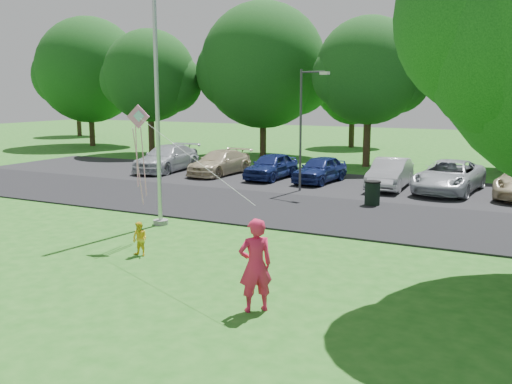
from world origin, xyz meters
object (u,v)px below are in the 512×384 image
at_px(child_yellow, 140,239).
at_px(flagpole, 157,100).
at_px(trash_can, 372,194).
at_px(kite, 140,132).
at_px(street_lamp, 305,119).
at_px(woman, 255,265).

bearing_deg(child_yellow, flagpole, 120.66).
distance_m(trash_can, kite, 9.99).
relative_size(street_lamp, kite, 0.94).
distance_m(street_lamp, trash_can, 4.79).
xyz_separation_m(trash_can, child_yellow, (-3.79, -9.55, -0.03)).
xyz_separation_m(trash_can, woman, (0.80, -11.65, 0.47)).
distance_m(street_lamp, kite, 10.20).
relative_size(street_lamp, child_yellow, 5.70).
bearing_deg(child_yellow, kite, 126.43).
relative_size(trash_can, child_yellow, 1.06).
bearing_deg(kite, trash_can, 46.11).
height_order(flagpole, woman, flagpole).
xyz_separation_m(trash_can, kite, (-4.50, -8.48, 2.79)).
height_order(child_yellow, kite, kite).
bearing_deg(trash_can, street_lamp, 154.83).
height_order(trash_can, kite, kite).
relative_size(street_lamp, trash_can, 5.40).
bearing_deg(kite, flagpole, 98.72).
relative_size(flagpole, street_lamp, 1.86).
height_order(woman, kite, kite).
height_order(flagpole, child_yellow, flagpole).
height_order(flagpole, street_lamp, flagpole).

